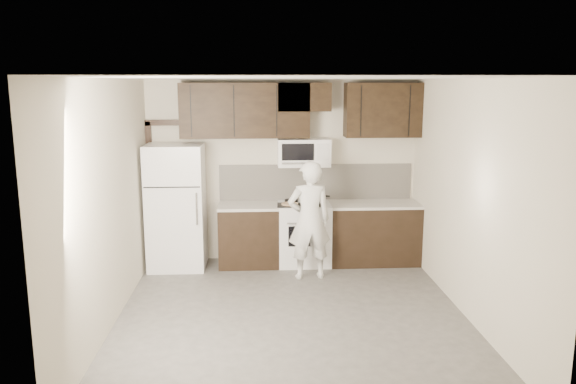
{
  "coord_description": "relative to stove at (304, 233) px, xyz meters",
  "views": [
    {
      "loc": [
        -0.39,
        -6.06,
        2.65
      ],
      "look_at": [
        0.0,
        0.9,
        1.29
      ],
      "focal_mm": 35.0,
      "sensor_mm": 36.0,
      "label": 1
    }
  ],
  "objects": [
    {
      "name": "back_wall",
      "position": [
        -0.3,
        0.31,
        0.89
      ],
      "size": [
        4.0,
        0.0,
        4.0
      ],
      "primitive_type": "plane",
      "rotation": [
        1.57,
        0.0,
        0.0
      ],
      "color": "beige",
      "rests_on": "ground"
    },
    {
      "name": "door_trim",
      "position": [
        -2.22,
        0.27,
        0.79
      ],
      "size": [
        0.5,
        0.08,
        2.12
      ],
      "color": "black",
      "rests_on": "floor"
    },
    {
      "name": "backsplash",
      "position": [
        0.2,
        0.3,
        0.72
      ],
      "size": [
        2.9,
        0.02,
        0.54
      ],
      "primitive_type": "cube",
      "color": "beige",
      "rests_on": "counter_run"
    },
    {
      "name": "stove",
      "position": [
        0.0,
        0.0,
        0.0
      ],
      "size": [
        0.76,
        0.66,
        0.94
      ],
      "color": "white",
      "rests_on": "floor"
    },
    {
      "name": "person",
      "position": [
        0.02,
        -0.63,
        0.36
      ],
      "size": [
        0.64,
        0.47,
        1.63
      ],
      "primitive_type": "imported",
      "rotation": [
        0.0,
        0.0,
        3.27
      ],
      "color": "white",
      "rests_on": "floor"
    },
    {
      "name": "floor",
      "position": [
        -0.3,
        -1.94,
        -0.46
      ],
      "size": [
        4.5,
        4.5,
        0.0
      ],
      "primitive_type": "plane",
      "color": "#4D4B48",
      "rests_on": "ground"
    },
    {
      "name": "saucepan",
      "position": [
        0.18,
        0.15,
        0.52
      ],
      "size": [
        0.3,
        0.18,
        0.17
      ],
      "color": "silver",
      "rests_on": "stove"
    },
    {
      "name": "ceiling",
      "position": [
        -0.3,
        -1.94,
        2.24
      ],
      "size": [
        4.5,
        4.5,
        0.0
      ],
      "primitive_type": "plane",
      "rotation": [
        3.14,
        0.0,
        0.0
      ],
      "color": "white",
      "rests_on": "back_wall"
    },
    {
      "name": "baking_tray",
      "position": [
        -0.22,
        -0.13,
        0.46
      ],
      "size": [
        0.37,
        0.29,
        0.02
      ],
      "primitive_type": "cube",
      "rotation": [
        0.0,
        0.0,
        -0.05
      ],
      "color": "black",
      "rests_on": "counter_run"
    },
    {
      "name": "microwave",
      "position": [
        -0.0,
        0.12,
        1.19
      ],
      "size": [
        0.76,
        0.42,
        0.4
      ],
      "color": "white",
      "rests_on": "upper_cabinets"
    },
    {
      "name": "refrigerator",
      "position": [
        -1.85,
        -0.05,
        0.44
      ],
      "size": [
        0.8,
        0.76,
        1.8
      ],
      "color": "white",
      "rests_on": "floor"
    },
    {
      "name": "upper_cabinets",
      "position": [
        -0.09,
        0.14,
        1.82
      ],
      "size": [
        3.48,
        0.35,
        0.78
      ],
      "color": "black",
      "rests_on": "back_wall"
    },
    {
      "name": "counter_run",
      "position": [
        0.3,
        0.0,
        -0.0
      ],
      "size": [
        2.95,
        0.64,
        0.91
      ],
      "color": "black",
      "rests_on": "floor"
    },
    {
      "name": "pizza",
      "position": [
        -0.22,
        -0.13,
        0.48
      ],
      "size": [
        0.25,
        0.25,
        0.02
      ],
      "primitive_type": "cylinder",
      "rotation": [
        0.0,
        0.0,
        -0.05
      ],
      "color": "beige",
      "rests_on": "baking_tray"
    }
  ]
}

